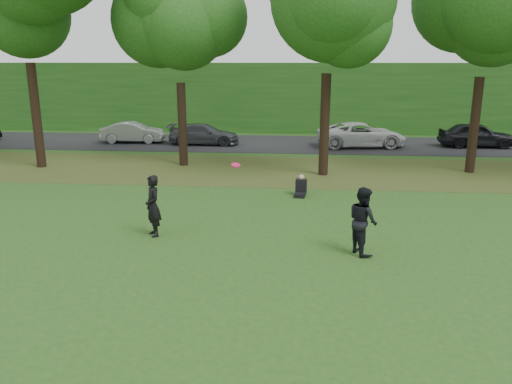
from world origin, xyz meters
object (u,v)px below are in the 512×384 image
(player_right, at_px, (363,221))
(seated_person, at_px, (301,188))
(player_left, at_px, (153,206))
(frisbee, at_px, (236,165))

(player_right, height_order, seated_person, player_right)
(player_left, distance_m, player_right, 6.20)
(frisbee, height_order, seated_person, frisbee)
(player_left, bearing_deg, seated_person, 104.65)
(frisbee, relative_size, seated_person, 0.33)
(player_right, distance_m, seated_person, 6.23)
(player_left, xyz_separation_m, frisbee, (2.54, -0.08, 1.32))
(player_right, xyz_separation_m, seated_person, (-1.71, 5.96, -0.63))
(player_right, bearing_deg, player_left, 58.53)
(player_right, bearing_deg, frisbee, 54.25)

